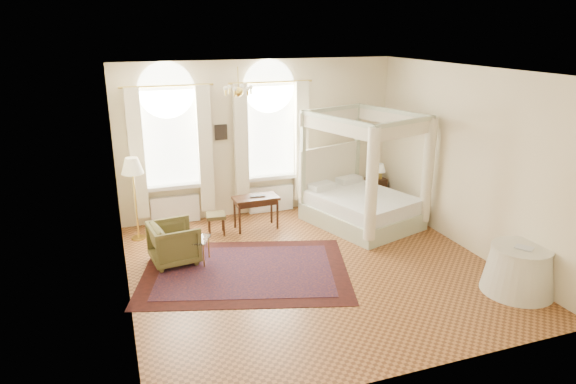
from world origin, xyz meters
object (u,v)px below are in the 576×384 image
side_table (519,270)px  stool (216,217)px  nightstand (375,190)px  armchair (174,243)px  writing_desk (256,201)px  coffee_table (190,241)px  canopy_bed (362,200)px  floor_lamp (132,170)px

side_table → stool: bearing=135.6°
nightstand → armchair: bearing=-160.7°
writing_desk → coffee_table: size_ratio=1.16×
canopy_bed → armchair: 3.95m
armchair → canopy_bed: bearing=-89.2°
canopy_bed → armchair: size_ratio=3.20×
nightstand → side_table: side_table is taller
armchair → floor_lamp: 1.74m
side_table → writing_desk: bearing=128.6°
stool → floor_lamp: floor_lamp is taller
armchair → coffee_table: size_ratio=1.01×
canopy_bed → stool: 3.01m
writing_desk → armchair: 2.08m
writing_desk → nightstand: bearing=11.9°
coffee_table → side_table: 5.37m
writing_desk → coffee_table: (-1.53, -1.14, -0.17)m
armchair → side_table: bearing=-127.1°
armchair → coffee_table: armchair is taller
nightstand → armchair: armchair is taller
nightstand → stool: 3.98m
floor_lamp → nightstand: bearing=4.2°
floor_lamp → canopy_bed: bearing=-9.9°
stool → side_table: size_ratio=0.39×
writing_desk → side_table: size_ratio=0.84×
canopy_bed → nightstand: size_ratio=4.41×
side_table → armchair: bearing=149.9°
nightstand → writing_desk: size_ratio=0.63×
canopy_bed → writing_desk: canopy_bed is taller
nightstand → coffee_table: (-4.62, -1.79, 0.12)m
nightstand → stool: (-3.93, -0.68, 0.07)m
canopy_bed → armchair: canopy_bed is taller
writing_desk → side_table: bearing=-51.4°
nightstand → side_table: 4.53m
canopy_bed → stool: bearing=170.8°
stool → canopy_bed: bearing=-9.2°
writing_desk → coffee_table: bearing=-143.3°
side_table → nightstand: bearing=90.0°
armchair → side_table: 5.63m
coffee_table → floor_lamp: (-0.78, 1.40, 0.98)m
canopy_bed → side_table: (0.96, -3.36, -0.16)m
writing_desk → coffee_table: 1.91m
coffee_table → armchair: bearing=160.8°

